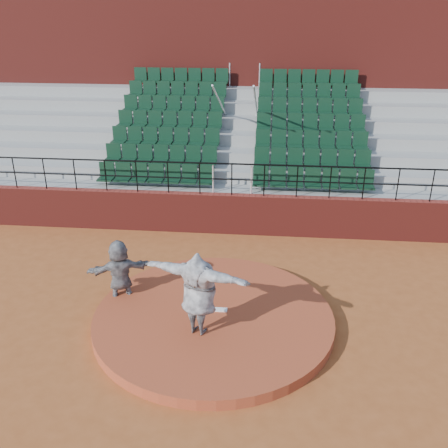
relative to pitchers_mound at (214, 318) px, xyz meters
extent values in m
plane|color=#9A4D22|center=(0.00, 0.00, -0.12)|extent=(90.00, 90.00, 0.00)
cylinder|color=#A14124|center=(0.00, 0.00, 0.00)|extent=(5.50, 5.50, 0.25)
cube|color=white|center=(0.00, 0.15, 0.14)|extent=(0.60, 0.15, 0.03)
cube|color=maroon|center=(0.00, 5.00, 0.53)|extent=(24.00, 0.30, 1.30)
cylinder|color=black|center=(0.00, 5.00, 2.17)|extent=(24.00, 0.05, 0.05)
cylinder|color=black|center=(0.00, 5.00, 1.68)|extent=(24.00, 0.04, 0.04)
cylinder|color=black|center=(-7.00, 5.00, 1.67)|extent=(0.04, 0.04, 1.00)
cylinder|color=black|center=(-6.00, 5.00, 1.67)|extent=(0.04, 0.04, 1.00)
cylinder|color=black|center=(-5.00, 5.00, 1.67)|extent=(0.04, 0.04, 1.00)
cylinder|color=black|center=(-4.00, 5.00, 1.67)|extent=(0.04, 0.04, 1.00)
cylinder|color=black|center=(-3.00, 5.00, 1.67)|extent=(0.04, 0.04, 1.00)
cylinder|color=black|center=(-2.00, 5.00, 1.67)|extent=(0.04, 0.04, 1.00)
cylinder|color=black|center=(-1.00, 5.00, 1.67)|extent=(0.04, 0.04, 1.00)
cylinder|color=black|center=(0.00, 5.00, 1.67)|extent=(0.04, 0.04, 1.00)
cylinder|color=black|center=(1.00, 5.00, 1.67)|extent=(0.04, 0.04, 1.00)
cylinder|color=black|center=(2.00, 5.00, 1.67)|extent=(0.04, 0.04, 1.00)
cylinder|color=black|center=(3.00, 5.00, 1.67)|extent=(0.04, 0.04, 1.00)
cylinder|color=black|center=(4.00, 5.00, 1.67)|extent=(0.04, 0.04, 1.00)
cylinder|color=black|center=(5.00, 5.00, 1.67)|extent=(0.04, 0.04, 1.00)
cylinder|color=black|center=(6.00, 5.00, 1.67)|extent=(0.04, 0.04, 1.00)
cube|color=gray|center=(0.00, 5.58, 0.53)|extent=(24.00, 0.85, 1.30)
cube|color=black|center=(-2.53, 5.59, 1.54)|extent=(3.85, 0.48, 0.72)
cube|color=black|center=(2.53, 5.59, 1.54)|extent=(3.85, 0.48, 0.72)
cube|color=gray|center=(0.00, 6.43, 0.73)|extent=(24.00, 0.85, 1.70)
cube|color=black|center=(-2.53, 6.44, 1.94)|extent=(3.85, 0.48, 0.72)
cube|color=black|center=(2.53, 6.44, 1.94)|extent=(3.85, 0.48, 0.72)
cube|color=gray|center=(0.00, 7.28, 0.93)|extent=(24.00, 0.85, 2.10)
cube|color=black|center=(-2.53, 7.29, 2.33)|extent=(3.85, 0.48, 0.72)
cube|color=black|center=(2.53, 7.29, 2.33)|extent=(3.85, 0.48, 0.72)
cube|color=gray|center=(0.00, 8.12, 1.12)|extent=(24.00, 0.85, 2.50)
cube|color=black|center=(-2.53, 8.13, 2.73)|extent=(3.85, 0.48, 0.72)
cube|color=black|center=(2.53, 8.13, 2.73)|extent=(3.85, 0.48, 0.72)
cube|color=gray|center=(0.00, 8.97, 1.33)|extent=(24.00, 0.85, 2.90)
cube|color=black|center=(-2.53, 8.98, 3.14)|extent=(3.85, 0.48, 0.72)
cube|color=black|center=(2.53, 8.98, 3.14)|extent=(3.85, 0.48, 0.72)
cube|color=gray|center=(0.00, 9.82, 1.52)|extent=(24.00, 0.85, 3.30)
cube|color=black|center=(-2.53, 9.83, 3.53)|extent=(3.85, 0.48, 0.72)
cube|color=black|center=(2.53, 9.83, 3.53)|extent=(3.85, 0.48, 0.72)
cube|color=gray|center=(0.00, 10.68, 1.73)|extent=(24.00, 0.85, 3.70)
cube|color=black|center=(-2.53, 10.69, 3.94)|extent=(3.85, 0.48, 0.72)
cube|color=black|center=(2.53, 10.69, 3.94)|extent=(3.85, 0.48, 0.72)
cylinder|color=silver|center=(-0.60, 8.12, 3.28)|extent=(0.06, 5.97, 2.46)
cylinder|color=silver|center=(0.60, 8.12, 3.28)|extent=(0.06, 5.97, 2.46)
cube|color=maroon|center=(0.00, 12.60, 3.43)|extent=(24.00, 3.00, 7.10)
imported|color=black|center=(-0.23, -0.69, 1.09)|extent=(2.45, 1.32, 1.92)
imported|color=black|center=(-2.34, 0.64, 0.71)|extent=(1.63, 1.05, 1.68)
camera|label=1|loc=(1.16, -9.57, 6.66)|focal=40.00mm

